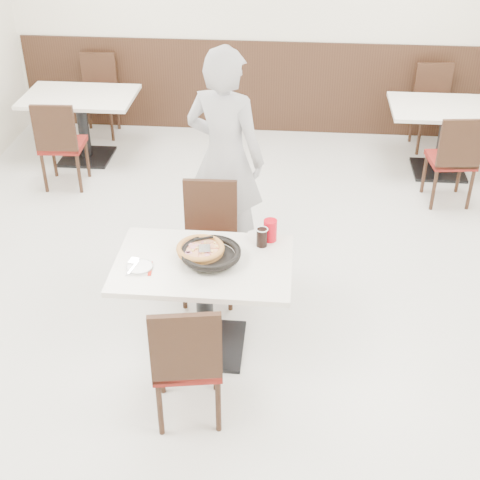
# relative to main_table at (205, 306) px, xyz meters

# --- Properties ---
(floor) EXTENTS (7.00, 7.00, 0.00)m
(floor) POSITION_rel_main_table_xyz_m (0.21, 0.57, -0.38)
(floor) COLOR #B7B7B2
(floor) RESTS_ON ground
(wall_back) EXTENTS (6.00, 0.04, 2.80)m
(wall_back) POSITION_rel_main_table_xyz_m (0.21, 4.07, 1.02)
(wall_back) COLOR silver
(wall_back) RESTS_ON floor
(wainscot_back) EXTENTS (5.90, 0.03, 1.10)m
(wainscot_back) POSITION_rel_main_table_xyz_m (0.21, 4.05, 0.18)
(wainscot_back) COLOR black
(wainscot_back) RESTS_ON floor
(main_table) EXTENTS (1.20, 0.80, 0.75)m
(main_table) POSITION_rel_main_table_xyz_m (0.00, 0.00, 0.00)
(main_table) COLOR silver
(main_table) RESTS_ON floor
(chair_near) EXTENTS (0.48, 0.48, 0.95)m
(chair_near) POSITION_rel_main_table_xyz_m (-0.02, -0.63, 0.10)
(chair_near) COLOR black
(chair_near) RESTS_ON floor
(chair_far) EXTENTS (0.43, 0.43, 0.95)m
(chair_far) POSITION_rel_main_table_xyz_m (-0.05, 0.62, 0.10)
(chair_far) COLOR black
(chair_far) RESTS_ON floor
(trivet) EXTENTS (0.13, 0.13, 0.04)m
(trivet) POSITION_rel_main_table_xyz_m (0.04, -0.01, 0.39)
(trivet) COLOR black
(trivet) RESTS_ON main_table
(pizza_pan) EXTENTS (0.33, 0.33, 0.01)m
(pizza_pan) POSITION_rel_main_table_xyz_m (0.05, 0.01, 0.42)
(pizza_pan) COLOR black
(pizza_pan) RESTS_ON trivet
(pizza) EXTENTS (0.32, 0.32, 0.02)m
(pizza) POSITION_rel_main_table_xyz_m (-0.02, 0.05, 0.44)
(pizza) COLOR #B67630
(pizza) RESTS_ON pizza_pan
(pizza_server) EXTENTS (0.09, 0.11, 0.00)m
(pizza_server) POSITION_rel_main_table_xyz_m (0.01, 0.03, 0.47)
(pizza_server) COLOR silver
(pizza_server) RESTS_ON pizza
(napkin) EXTENTS (0.19, 0.19, 0.00)m
(napkin) POSITION_rel_main_table_xyz_m (-0.42, -0.11, 0.38)
(napkin) COLOR silver
(napkin) RESTS_ON main_table
(side_plate) EXTENTS (0.18, 0.18, 0.01)m
(side_plate) POSITION_rel_main_table_xyz_m (-0.41, -0.11, 0.38)
(side_plate) COLOR silver
(side_plate) RESTS_ON napkin
(fork) EXTENTS (0.05, 0.16, 0.00)m
(fork) POSITION_rel_main_table_xyz_m (-0.45, -0.13, 0.39)
(fork) COLOR silver
(fork) RESTS_ON side_plate
(cola_glass) EXTENTS (0.08, 0.08, 0.13)m
(cola_glass) POSITION_rel_main_table_xyz_m (0.38, 0.24, 0.44)
(cola_glass) COLOR black
(cola_glass) RESTS_ON main_table
(red_cup) EXTENTS (0.10, 0.10, 0.16)m
(red_cup) POSITION_rel_main_table_xyz_m (0.44, 0.32, 0.45)
(red_cup) COLOR #B20614
(red_cup) RESTS_ON main_table
(diner_person) EXTENTS (0.79, 0.65, 1.87)m
(diner_person) POSITION_rel_main_table_xyz_m (0.02, 1.24, 0.56)
(diner_person) COLOR #B2B1B6
(diner_person) RESTS_ON floor
(bg_table_left) EXTENTS (1.30, 0.95, 0.75)m
(bg_table_left) POSITION_rel_main_table_xyz_m (-1.77, 3.06, 0.00)
(bg_table_left) COLOR silver
(bg_table_left) RESTS_ON floor
(bg_chair_left_near) EXTENTS (0.44, 0.44, 0.95)m
(bg_chair_left_near) POSITION_rel_main_table_xyz_m (-1.79, 2.42, 0.10)
(bg_chair_left_near) COLOR black
(bg_chair_left_near) RESTS_ON floor
(bg_chair_left_far) EXTENTS (0.44, 0.44, 0.95)m
(bg_chair_left_far) POSITION_rel_main_table_xyz_m (-1.78, 3.74, 0.10)
(bg_chair_left_far) COLOR black
(bg_chair_left_far) RESTS_ON floor
(bg_table_right) EXTENTS (1.29, 0.95, 0.75)m
(bg_table_right) POSITION_rel_main_table_xyz_m (2.16, 3.07, 0.00)
(bg_table_right) COLOR silver
(bg_table_right) RESTS_ON floor
(bg_chair_right_near) EXTENTS (0.46, 0.46, 0.95)m
(bg_chair_right_near) POSITION_rel_main_table_xyz_m (2.12, 2.41, 0.10)
(bg_chair_right_near) COLOR black
(bg_chair_right_near) RESTS_ON floor
(bg_chair_right_far) EXTENTS (0.46, 0.46, 0.95)m
(bg_chair_right_far) POSITION_rel_main_table_xyz_m (2.15, 3.69, 0.10)
(bg_chair_right_far) COLOR black
(bg_chair_right_far) RESTS_ON floor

